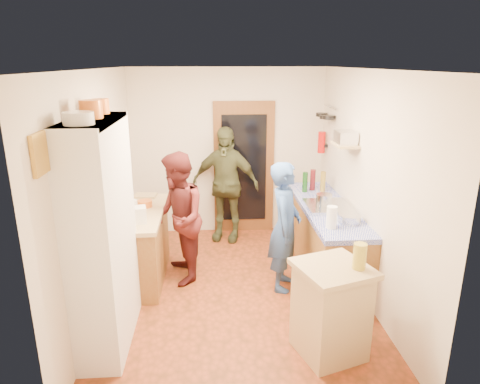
{
  "coord_description": "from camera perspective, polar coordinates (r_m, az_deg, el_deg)",
  "views": [
    {
      "loc": [
        -0.27,
        -4.61,
        2.68
      ],
      "look_at": [
        0.06,
        0.15,
        1.22
      ],
      "focal_mm": 32.0,
      "sensor_mm": 36.0,
      "label": 1
    }
  ],
  "objects": [
    {
      "name": "floor",
      "position": [
        5.34,
        -0.55,
        -13.17
      ],
      "size": [
        3.0,
        4.0,
        0.02
      ],
      "primitive_type": "cube",
      "color": "#913A1C",
      "rests_on": "ground"
    },
    {
      "name": "ceiling",
      "position": [
        4.61,
        -0.65,
        16.21
      ],
      "size": [
        3.0,
        4.0,
        0.02
      ],
      "primitive_type": "cube",
      "color": "silver",
      "rests_on": "ground"
    },
    {
      "name": "wall_back",
      "position": [
        6.76,
        -1.62,
        5.3
      ],
      "size": [
        3.0,
        0.02,
        2.6
      ],
      "primitive_type": "cube",
      "color": "beige",
      "rests_on": "ground"
    },
    {
      "name": "wall_front",
      "position": [
        2.95,
        1.78,
        -10.79
      ],
      "size": [
        3.0,
        0.02,
        2.6
      ],
      "primitive_type": "cube",
      "color": "beige",
      "rests_on": "ground"
    },
    {
      "name": "wall_left",
      "position": [
        4.96,
        -18.27,
        0.06
      ],
      "size": [
        0.02,
        4.0,
        2.6
      ],
      "primitive_type": "cube",
      "color": "beige",
      "rests_on": "ground"
    },
    {
      "name": "wall_right",
      "position": [
        5.13,
        16.5,
        0.75
      ],
      "size": [
        0.02,
        4.0,
        2.6
      ],
      "primitive_type": "cube",
      "color": "beige",
      "rests_on": "ground"
    },
    {
      "name": "door_frame",
      "position": [
        6.79,
        0.52,
        3.2
      ],
      "size": [
        0.95,
        0.06,
        2.1
      ],
      "primitive_type": "cube",
      "color": "brown",
      "rests_on": "ground"
    },
    {
      "name": "door_glass",
      "position": [
        6.76,
        0.54,
        3.13
      ],
      "size": [
        0.7,
        0.02,
        1.7
      ],
      "primitive_type": "cube",
      "color": "black",
      "rests_on": "door_frame"
    },
    {
      "name": "hutch_body",
      "position": [
        4.25,
        -17.79,
        -5.63
      ],
      "size": [
        0.4,
        1.2,
        2.2
      ],
      "primitive_type": "cube",
      "color": "white",
      "rests_on": "ground"
    },
    {
      "name": "hutch_top_shelf",
      "position": [
        3.97,
        -19.2,
        8.92
      ],
      "size": [
        0.4,
        1.14,
        0.04
      ],
      "primitive_type": "cube",
      "color": "white",
      "rests_on": "hutch_body"
    },
    {
      "name": "plate_stack",
      "position": [
        3.62,
        -20.74,
        9.18
      ],
      "size": [
        0.24,
        0.24,
        0.1
      ],
      "primitive_type": "cylinder",
      "color": "white",
      "rests_on": "hutch_top_shelf"
    },
    {
      "name": "orange_pot_a",
      "position": [
        3.99,
        -19.25,
        10.37
      ],
      "size": [
        0.2,
        0.2,
        0.16
      ],
      "primitive_type": "cylinder",
      "color": "orange",
      "rests_on": "hutch_top_shelf"
    },
    {
      "name": "orange_pot_b",
      "position": [
        4.32,
        -18.09,
        10.82
      ],
      "size": [
        0.16,
        0.16,
        0.14
      ],
      "primitive_type": "cylinder",
      "color": "orange",
      "rests_on": "hutch_top_shelf"
    },
    {
      "name": "left_counter_base",
      "position": [
        5.61,
        -13.27,
        -7.1
      ],
      "size": [
        0.6,
        1.4,
        0.85
      ],
      "primitive_type": "cube",
      "color": "brown",
      "rests_on": "ground"
    },
    {
      "name": "left_counter_top",
      "position": [
        5.45,
        -13.59,
        -2.77
      ],
      "size": [
        0.64,
        1.44,
        0.05
      ],
      "primitive_type": "cube",
      "color": "tan",
      "rests_on": "left_counter_base"
    },
    {
      "name": "toaster",
      "position": [
        5.03,
        -13.83,
        -3.01
      ],
      "size": [
        0.28,
        0.21,
        0.19
      ],
      "primitive_type": "cube",
      "rotation": [
        0.0,
        0.0,
        0.19
      ],
      "color": "white",
      "rests_on": "left_counter_top"
    },
    {
      "name": "kettle",
      "position": [
        5.35,
        -14.33,
        -1.95
      ],
      "size": [
        0.19,
        0.19,
        0.17
      ],
      "primitive_type": "cylinder",
      "rotation": [
        0.0,
        0.0,
        0.33
      ],
      "color": "white",
      "rests_on": "left_counter_top"
    },
    {
      "name": "orange_bowl",
      "position": [
        5.57,
        -12.55,
        -1.52
      ],
      "size": [
        0.21,
        0.21,
        0.08
      ],
      "primitive_type": "cylinder",
      "rotation": [
        0.0,
        0.0,
        -0.14
      ],
      "color": "orange",
      "rests_on": "left_counter_top"
    },
    {
      "name": "chopping_board",
      "position": [
        6.01,
        -12.52,
        -0.45
      ],
      "size": [
        0.32,
        0.24,
        0.02
      ],
      "primitive_type": "cube",
      "rotation": [
        0.0,
        0.0,
        -0.09
      ],
      "color": "tan",
      "rests_on": "left_counter_top"
    },
    {
      "name": "right_counter_base",
      "position": [
        5.77,
        11.17,
        -6.31
      ],
      "size": [
        0.6,
        2.2,
        0.84
      ],
      "primitive_type": "cube",
      "color": "brown",
      "rests_on": "ground"
    },
    {
      "name": "right_counter_top",
      "position": [
        5.61,
        11.43,
        -2.08
      ],
      "size": [
        0.62,
        2.22,
        0.06
      ],
      "primitive_type": "cube",
      "color": "#0514A5",
      "rests_on": "right_counter_base"
    },
    {
      "name": "hob",
      "position": [
        5.52,
        11.68,
        -1.87
      ],
      "size": [
        0.55,
        0.58,
        0.04
      ],
      "primitive_type": "cube",
      "color": "silver",
      "rests_on": "right_counter_top"
    },
    {
      "name": "pot_on_hob",
      "position": [
        5.52,
        11.14,
        -0.93
      ],
      "size": [
        0.2,
        0.2,
        0.13
      ],
      "primitive_type": "cylinder",
      "color": "silver",
      "rests_on": "hob"
    },
    {
      "name": "bottle_a",
      "position": [
        6.1,
        8.66,
        1.32
      ],
      "size": [
        0.08,
        0.08,
        0.29
      ],
      "primitive_type": "cylinder",
      "rotation": [
        0.0,
        0.0,
        0.12
      ],
      "color": "#143F14",
      "rests_on": "right_counter_top"
    },
    {
      "name": "bottle_b",
      "position": [
        6.21,
        9.67,
        1.61
      ],
      "size": [
        0.1,
        0.1,
        0.3
      ],
      "primitive_type": "cylinder",
      "rotation": [
        0.0,
        0.0,
        0.35
      ],
      "color": "#591419",
      "rests_on": "right_counter_top"
    },
    {
      "name": "bottle_c",
      "position": [
        6.17,
        11.0,
        1.38
      ],
      "size": [
        0.07,
        0.07,
        0.29
      ],
      "primitive_type": "cylinder",
      "rotation": [
        0.0,
        0.0,
        -0.02
      ],
      "color": "olive",
      "rests_on": "right_counter_top"
    },
    {
      "name": "paper_towel",
      "position": [
        4.84,
        12.13,
        -3.31
      ],
      "size": [
        0.14,
        0.14,
        0.25
      ],
      "primitive_type": "cylinder",
      "rotation": [
        0.0,
        0.0,
        -0.28
      ],
      "color": "white",
      "rests_on": "right_counter_top"
    },
    {
      "name": "mixing_bowl",
      "position": [
        5.07,
        14.36,
        -3.45
      ],
      "size": [
        0.29,
        0.29,
        0.1
      ],
      "primitive_type": "cylinder",
      "rotation": [
        0.0,
        0.0,
        -0.15
      ],
      "color": "silver",
      "rests_on": "right_counter_top"
    },
    {
      "name": "island_base",
      "position": [
        4.23,
        11.97,
        -15.46
      ],
      "size": [
        0.7,
        0.7,
        0.86
      ],
      "primitive_type": "cube",
      "rotation": [
        0.0,
        0.0,
        0.32
      ],
      "color": "tan",
      "rests_on": "ground"
    },
    {
      "name": "island_top",
      "position": [
        4.01,
        12.37,
        -9.95
      ],
      "size": [
        0.78,
        0.78,
        0.05
      ],
      "primitive_type": "cube",
      "rotation": [
        0.0,
        0.0,
        0.32
      ],
      "color": "tan",
      "rests_on": "island_base"
    },
    {
      "name": "cutting_board",
      "position": [
        4.01,
        11.38,
        -9.68
      ],
      "size": [
        0.42,
        0.38,
        0.02
      ],
      "primitive_type": "cube",
      "rotation": [
        0.0,
        0.0,
        0.32
      ],
      "color": "white",
      "rests_on": "island_top"
    },
    {
      "name": "oil_jar",
      "position": [
        3.96,
        15.66,
        -8.24
      ],
      "size": [
        0.15,
        0.15,
        0.24
      ],
      "primitive_type": "cylinder",
      "rotation": [
        0.0,
        0.0,
        0.32
      ],
      "color": "#AD9E2D",
      "rests_on": "island_top"
    },
    {
      "name": "pan_rail",
      "position": [
        6.4,
        11.94,
        11.07
      ],
      "size": [
        0.02,
        0.65,
        0.02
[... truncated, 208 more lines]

